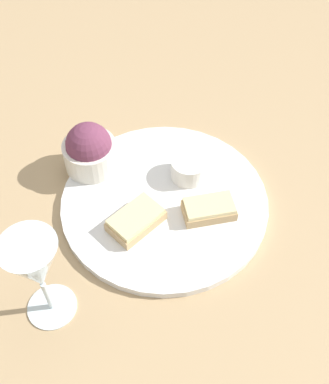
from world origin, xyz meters
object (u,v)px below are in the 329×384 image
(sauce_ramekin, at_px, (189,167))
(cheese_toast_far, at_px, (209,209))
(cheese_toast_near, at_px, (136,220))
(salad_bowl, at_px, (90,150))
(wine_glass, at_px, (36,269))

(sauce_ramekin, xyz_separation_m, cheese_toast_far, (-0.02, -0.09, -0.01))
(sauce_ramekin, relative_size, cheese_toast_near, 0.64)
(cheese_toast_near, distance_m, cheese_toast_far, 0.12)
(cheese_toast_near, height_order, cheese_toast_far, same)
(salad_bowl, distance_m, cheese_toast_near, 0.15)
(salad_bowl, bearing_deg, cheese_toast_near, -90.33)
(wine_glass, bearing_deg, sauce_ramekin, 16.14)
(cheese_toast_far, bearing_deg, cheese_toast_near, 156.96)
(sauce_ramekin, distance_m, wine_glass, 0.32)
(salad_bowl, height_order, wine_glass, wine_glass)
(sauce_ramekin, bearing_deg, cheese_toast_near, -163.35)
(cheese_toast_near, distance_m, wine_glass, 0.20)
(cheese_toast_near, bearing_deg, salad_bowl, 89.67)
(cheese_toast_near, relative_size, cheese_toast_far, 1.02)
(wine_glass, bearing_deg, salad_bowl, 49.15)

